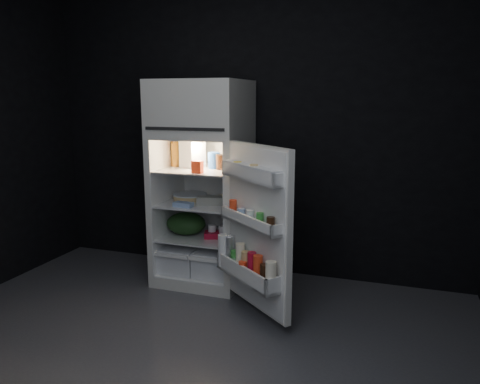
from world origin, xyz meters
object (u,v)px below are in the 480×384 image
(yogurt_tray, at_px, (218,235))
(fridge_door, at_px, (254,232))
(egg_carton, at_px, (212,201))
(refrigerator, at_px, (204,176))
(milk_jug, at_px, (192,154))

(yogurt_tray, bearing_deg, fridge_door, -66.82)
(fridge_door, bearing_deg, egg_carton, 136.15)
(refrigerator, relative_size, yogurt_tray, 7.30)
(egg_carton, bearing_deg, milk_jug, 139.53)
(egg_carton, bearing_deg, yogurt_tray, 13.82)
(egg_carton, relative_size, yogurt_tray, 1.09)
(fridge_door, distance_m, egg_carton, 0.75)
(fridge_door, height_order, egg_carton, fridge_door)
(milk_jug, distance_m, egg_carton, 0.46)
(yogurt_tray, bearing_deg, egg_carton, -168.66)
(fridge_door, relative_size, egg_carton, 4.57)
(refrigerator, xyz_separation_m, milk_jug, (-0.10, -0.00, 0.19))
(egg_carton, bearing_deg, fridge_door, -60.62)
(milk_jug, height_order, yogurt_tray, milk_jug)
(fridge_door, xyz_separation_m, yogurt_tray, (-0.50, 0.54, -0.22))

